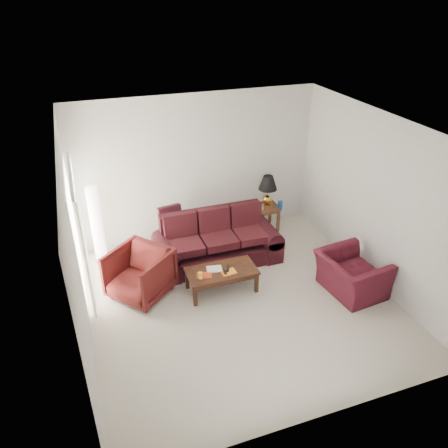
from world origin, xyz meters
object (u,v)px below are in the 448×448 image
sofa (217,240)px  floor_lamp (97,225)px  coffee_table (222,280)px  end_table (265,217)px  armchair_left (140,274)px  armchair_right (351,274)px

sofa → floor_lamp: bearing=154.2°
coffee_table → floor_lamp: bearing=121.2°
end_table → coffee_table: 2.42m
sofa → coffee_table: sofa is taller
sofa → armchair_left: (-1.59, -0.54, -0.05)m
armchair_left → armchair_right: size_ratio=0.88×
end_table → coffee_table: size_ratio=0.46×
sofa → floor_lamp: floor_lamp is taller
armchair_left → floor_lamp: bearing=161.5°
sofa → armchair_right: size_ratio=2.20×
sofa → floor_lamp: size_ratio=1.51×
armchair_left → coffee_table: armchair_left is taller
floor_lamp → coffee_table: size_ratio=1.30×
coffee_table → armchair_left: bearing=148.2°
end_table → floor_lamp: bearing=-178.4°
armchair_right → coffee_table: armchair_right is taller
sofa → coffee_table: (-0.22, -0.89, -0.28)m
floor_lamp → coffee_table: floor_lamp is taller
armchair_left → coffee_table: (1.36, -0.35, -0.22)m
end_table → armchair_left: 3.33m
sofa → armchair_right: sofa is taller
armchair_right → armchair_left: bearing=66.0°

